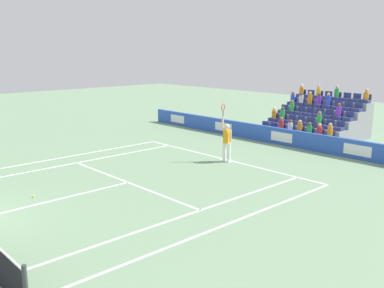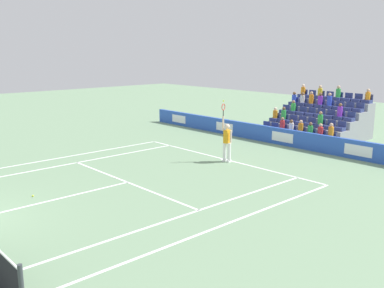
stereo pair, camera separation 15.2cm
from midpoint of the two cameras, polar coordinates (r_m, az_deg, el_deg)
line_baseline at (r=20.64m, az=4.46°, el=-2.00°), size 10.97×0.10×0.01m
line_service at (r=17.20m, az=-8.26°, el=-5.01°), size 8.23×0.10×0.01m
line_centre_service at (r=15.74m, az=-18.02°, el=-7.14°), size 0.10×6.40×0.01m
line_singles_sideline_left at (r=20.43m, az=-15.82°, el=-2.58°), size 0.10×11.89×0.01m
line_singles_sideline_right at (r=13.86m, az=-0.15°, el=-9.18°), size 0.10×11.89×0.01m
line_doubles_sideline_left at (r=21.64m, az=-17.45°, el=-1.87°), size 0.10×11.89×0.01m
line_doubles_sideline_right at (r=12.95m, az=3.99°, el=-10.80°), size 0.10×11.89×0.01m
line_centre_mark at (r=20.57m, az=4.27°, el=-2.05°), size 0.10×0.20×0.01m
sponsor_barrier at (r=24.08m, az=12.15°, el=0.92°), size 21.68×0.22×0.91m
tennis_player at (r=19.97m, az=4.84°, el=0.42°), size 0.54×0.41×2.85m
stadium_stand at (r=26.95m, az=16.62°, el=2.68°), size 4.96×4.75×3.00m
loose_tennis_ball at (r=16.35m, az=-20.00°, el=-6.44°), size 0.07×0.07×0.07m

